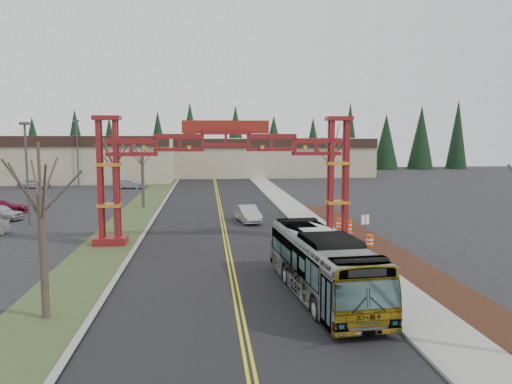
{
  "coord_description": "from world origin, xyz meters",
  "views": [
    {
      "loc": [
        -1.33,
        -16.72,
        7.57
      ],
      "look_at": [
        1.71,
        13.93,
        4.07
      ],
      "focal_mm": 35.0,
      "sensor_mm": 36.0,
      "label": 1
    }
  ],
  "objects": [
    {
      "name": "lane_line_right",
      "position": [
        0.12,
        25.0,
        0.03
      ],
      "size": [
        0.12,
        100.0,
        0.01
      ],
      "primitive_type": "cube",
      "color": "gold",
      "rests_on": "road"
    },
    {
      "name": "curb_right",
      "position": [
        6.15,
        25.0,
        0.07
      ],
      "size": [
        0.3,
        110.0,
        0.15
      ],
      "primitive_type": "cube",
      "color": "gray",
      "rests_on": "ground"
    },
    {
      "name": "grass_median",
      "position": [
        -8.0,
        25.0,
        0.04
      ],
      "size": [
        4.0,
        110.0,
        0.08
      ],
      "primitive_type": "cube",
      "color": "#324422",
      "rests_on": "ground"
    },
    {
      "name": "curb_left",
      "position": [
        -6.15,
        25.0,
        0.07
      ],
      "size": [
        0.3,
        110.0,
        0.15
      ],
      "primitive_type": "cube",
      "color": "gray",
      "rests_on": "ground"
    },
    {
      "name": "sidewalk_right",
      "position": [
        7.6,
        25.0,
        0.08
      ],
      "size": [
        2.6,
        110.0,
        0.14
      ],
      "primitive_type": "cube",
      "color": "gray",
      "rests_on": "ground"
    },
    {
      "name": "parked_car_mid_a",
      "position": [
        -21.09,
        33.23,
        0.67
      ],
      "size": [
        4.95,
        3.57,
        1.33
      ],
      "primitive_type": "imported",
      "rotation": [
        0.0,
        0.0,
        1.99
      ],
      "color": "maroon",
      "rests_on": "ground"
    },
    {
      "name": "retail_building_east",
      "position": [
        10.0,
        79.95,
        3.51
      ],
      "size": [
        38.0,
        20.3,
        7.0
      ],
      "color": "tan",
      "rests_on": "ground"
    },
    {
      "name": "road",
      "position": [
        0.0,
        25.0,
        0.01
      ],
      "size": [
        12.0,
        110.0,
        0.02
      ],
      "primitive_type": "cube",
      "color": "black",
      "rests_on": "ground"
    },
    {
      "name": "light_pole_near",
      "position": [
        -16.23,
        26.35,
        5.01
      ],
      "size": [
        0.75,
        0.38,
        8.66
      ],
      "color": "#3F3F44",
      "rests_on": "ground"
    },
    {
      "name": "street_sign",
      "position": [
        9.07,
        14.92,
        1.69
      ],
      "size": [
        0.54,
        0.12,
        2.36
      ],
      "color": "#3F3F44",
      "rests_on": "ground"
    },
    {
      "name": "barrel_north",
      "position": [
        9.21,
        21.67,
        0.48
      ],
      "size": [
        0.52,
        0.52,
        0.96
      ],
      "color": "#E2460C",
      "rests_on": "ground"
    },
    {
      "name": "gateway_arch",
      "position": [
        0.0,
        18.0,
        5.98
      ],
      "size": [
        18.2,
        1.6,
        8.9
      ],
      "color": "maroon",
      "rests_on": "ground"
    },
    {
      "name": "retail_building_west",
      "position": [
        -30.0,
        71.96,
        3.76
      ],
      "size": [
        46.0,
        22.3,
        7.5
      ],
      "color": "tan",
      "rests_on": "ground"
    },
    {
      "name": "silver_sedan",
      "position": [
        2.2,
        26.26,
        0.73
      ],
      "size": [
        2.29,
        4.65,
        1.47
      ],
      "primitive_type": "imported",
      "rotation": [
        0.0,
        0.0,
        0.17
      ],
      "color": "#A5A8AD",
      "rests_on": "ground"
    },
    {
      "name": "light_pole_far",
      "position": [
        -20.64,
        60.57,
        5.71
      ],
      "size": [
        0.86,
        0.43,
        9.86
      ],
      "color": "#3F3F44",
      "rests_on": "ground"
    },
    {
      "name": "bare_tree_median_near",
      "position": [
        -8.0,
        3.92,
        5.19
      ],
      "size": [
        3.19,
        3.19,
        7.32
      ],
      "color": "#382D26",
      "rests_on": "ground"
    },
    {
      "name": "ground",
      "position": [
        0.0,
        0.0,
        0.0
      ],
      "size": [
        200.0,
        200.0,
        0.0
      ],
      "primitive_type": "plane",
      "color": "black",
      "rests_on": "ground"
    },
    {
      "name": "bare_tree_median_mid",
      "position": [
        -8.0,
        20.19,
        5.64
      ],
      "size": [
        3.16,
        3.16,
        7.76
      ],
      "color": "#382D26",
      "rests_on": "ground"
    },
    {
      "name": "landscape_strip",
      "position": [
        10.2,
        10.0,
        0.06
      ],
      "size": [
        2.6,
        50.0,
        0.12
      ],
      "primitive_type": "cube",
      "color": "black",
      "rests_on": "ground"
    },
    {
      "name": "transit_bus",
      "position": [
        4.0,
        5.68,
        1.54
      ],
      "size": [
        3.51,
        11.26,
        3.09
      ],
      "primitive_type": "imported",
      "rotation": [
        0.0,
        0.0,
        0.08
      ],
      "color": "#A4A6AC",
      "rests_on": "ground"
    },
    {
      "name": "bare_tree_right_far",
      "position": [
        10.0,
        27.52,
        5.7
      ],
      "size": [
        3.39,
        3.39,
        7.98
      ],
      "color": "#382D26",
      "rests_on": "ground"
    },
    {
      "name": "parked_car_far_a",
      "position": [
        -12.29,
        55.61,
        0.7
      ],
      "size": [
        4.41,
        1.99,
        1.41
      ],
      "primitive_type": "imported",
      "rotation": [
        0.0,
        0.0,
        1.45
      ],
      "color": "#9B9CA2",
      "rests_on": "ground"
    },
    {
      "name": "barrel_mid",
      "position": [
        9.62,
        20.7,
        0.5
      ],
      "size": [
        0.54,
        0.54,
        0.99
      ],
      "color": "#E2460C",
      "rests_on": "ground"
    },
    {
      "name": "lane_line_left",
      "position": [
        -0.12,
        25.0,
        0.03
      ],
      "size": [
        0.12,
        100.0,
        0.01
      ],
      "primitive_type": "cube",
      "color": "gold",
      "rests_on": "road"
    },
    {
      "name": "barrel_south",
      "position": [
        9.6,
        15.48,
        0.44
      ],
      "size": [
        0.48,
        0.48,
        0.89
      ],
      "color": "#E2460C",
      "rests_on": "ground"
    },
    {
      "name": "conifer_treeline",
      "position": [
        0.25,
        92.0,
        6.49
      ],
      "size": [
        116.1,
        5.6,
        13.0
      ],
      "color": "black",
      "rests_on": "ground"
    },
    {
      "name": "bare_tree_median_far",
      "position": [
        -8.0,
        36.11,
        5.3
      ],
      "size": [
        3.2,
        3.2,
        7.44
      ],
      "color": "#382D26",
      "rests_on": "ground"
    },
    {
      "name": "parked_car_far_b",
      "position": [
        -26.16,
        57.8,
        0.64
      ],
      "size": [
        5.03,
        3.36,
        1.28
      ],
      "primitive_type": "imported",
      "rotation": [
        0.0,
        0.0,
        1.28
      ],
      "color": "silver",
      "rests_on": "ground"
    }
  ]
}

